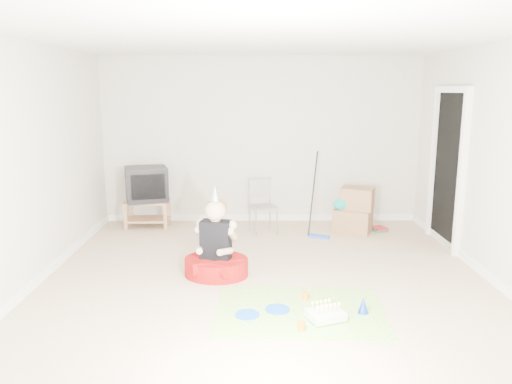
{
  "coord_description": "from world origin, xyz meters",
  "views": [
    {
      "loc": [
        -0.15,
        -5.37,
        2.08
      ],
      "look_at": [
        -0.1,
        0.4,
        0.9
      ],
      "focal_mm": 35.0,
      "sensor_mm": 36.0,
      "label": 1
    }
  ],
  "objects_px": {
    "seated_woman": "(216,256)",
    "birthday_cake": "(325,316)",
    "folding_chair": "(263,207)",
    "tv_stand": "(148,211)",
    "crt_tv": "(147,184)",
    "cardboard_boxes": "(354,211)"
  },
  "relations": [
    {
      "from": "seated_woman",
      "to": "birthday_cake",
      "type": "relative_size",
      "value": 2.74
    },
    {
      "from": "folding_chair",
      "to": "tv_stand",
      "type": "bearing_deg",
      "value": 169.2
    },
    {
      "from": "crt_tv",
      "to": "birthday_cake",
      "type": "relative_size",
      "value": 1.58
    },
    {
      "from": "seated_woman",
      "to": "birthday_cake",
      "type": "xyz_separation_m",
      "value": [
        1.09,
        -1.15,
        -0.19
      ]
    },
    {
      "from": "crt_tv",
      "to": "cardboard_boxes",
      "type": "xyz_separation_m",
      "value": [
        3.12,
        -0.32,
        -0.35
      ]
    },
    {
      "from": "tv_stand",
      "to": "crt_tv",
      "type": "bearing_deg",
      "value": -90.0
    },
    {
      "from": "cardboard_boxes",
      "to": "crt_tv",
      "type": "bearing_deg",
      "value": 174.24
    },
    {
      "from": "tv_stand",
      "to": "birthday_cake",
      "type": "distance_m",
      "value": 3.96
    },
    {
      "from": "crt_tv",
      "to": "cardboard_boxes",
      "type": "relative_size",
      "value": 0.9
    },
    {
      "from": "cardboard_boxes",
      "to": "birthday_cake",
      "type": "xyz_separation_m",
      "value": [
        -0.84,
        -2.91,
        -0.28
      ]
    },
    {
      "from": "crt_tv",
      "to": "seated_woman",
      "type": "relative_size",
      "value": 0.58
    },
    {
      "from": "tv_stand",
      "to": "crt_tv",
      "type": "xyz_separation_m",
      "value": [
        0.0,
        -0.0,
        0.43
      ]
    },
    {
      "from": "cardboard_boxes",
      "to": "folding_chair",
      "type": "bearing_deg",
      "value": -178.99
    },
    {
      "from": "tv_stand",
      "to": "birthday_cake",
      "type": "xyz_separation_m",
      "value": [
        2.29,
        -3.23,
        -0.2
      ]
    },
    {
      "from": "cardboard_boxes",
      "to": "birthday_cake",
      "type": "distance_m",
      "value": 3.04
    },
    {
      "from": "crt_tv",
      "to": "folding_chair",
      "type": "relative_size",
      "value": 0.76
    },
    {
      "from": "birthday_cake",
      "to": "cardboard_boxes",
      "type": "bearing_deg",
      "value": 73.96
    },
    {
      "from": "cardboard_boxes",
      "to": "seated_woman",
      "type": "distance_m",
      "value": 2.61
    },
    {
      "from": "tv_stand",
      "to": "seated_woman",
      "type": "height_order",
      "value": "seated_woman"
    },
    {
      "from": "crt_tv",
      "to": "folding_chair",
      "type": "height_order",
      "value": "crt_tv"
    },
    {
      "from": "seated_woman",
      "to": "tv_stand",
      "type": "bearing_deg",
      "value": 120.04
    },
    {
      "from": "birthday_cake",
      "to": "folding_chair",
      "type": "bearing_deg",
      "value": 99.99
    }
  ]
}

